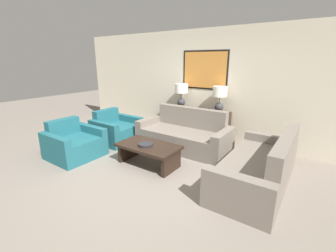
{
  "coord_description": "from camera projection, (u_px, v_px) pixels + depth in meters",
  "views": [
    {
      "loc": [
        2.46,
        -2.63,
        1.94
      ],
      "look_at": [
        -0.03,
        0.94,
        0.65
      ],
      "focal_mm": 24.0,
      "sensor_mm": 36.0,
      "label": 1
    }
  ],
  "objects": [
    {
      "name": "ground_plane",
      "position": [
        139.0,
        174.0,
        3.97
      ],
      "size": [
        20.0,
        20.0,
        0.0
      ],
      "primitive_type": "plane",
      "color": "slate"
    },
    {
      "name": "back_wall",
      "position": [
        205.0,
        85.0,
        5.56
      ],
      "size": [
        8.12,
        0.12,
        2.65
      ],
      "color": "beige",
      "rests_on": "ground_plane"
    },
    {
      "name": "console_table",
      "position": [
        198.0,
        124.0,
        5.62
      ],
      "size": [
        1.52,
        0.39,
        0.76
      ],
      "color": "#332319",
      "rests_on": "ground_plane"
    },
    {
      "name": "table_lamp_left",
      "position": [
        181.0,
        92.0,
        5.68
      ],
      "size": [
        0.33,
        0.33,
        0.6
      ],
      "color": "#333338",
      "rests_on": "console_table"
    },
    {
      "name": "table_lamp_right",
      "position": [
        220.0,
        96.0,
        5.12
      ],
      "size": [
        0.33,
        0.33,
        0.6
      ],
      "color": "#333338",
      "rests_on": "console_table"
    },
    {
      "name": "couch_by_back_wall",
      "position": [
        184.0,
        135.0,
        5.1
      ],
      "size": [
        2.08,
        0.92,
        0.88
      ],
      "color": "slate",
      "rests_on": "ground_plane"
    },
    {
      "name": "couch_by_side",
      "position": [
        259.0,
        168.0,
        3.55
      ],
      "size": [
        0.92,
        2.08,
        0.88
      ],
      "color": "slate",
      "rests_on": "ground_plane"
    },
    {
      "name": "coffee_table",
      "position": [
        149.0,
        150.0,
        4.24
      ],
      "size": [
        1.17,
        0.66,
        0.4
      ],
      "color": "black",
      "rests_on": "ground_plane"
    },
    {
      "name": "decorative_bowl",
      "position": [
        145.0,
        144.0,
        4.18
      ],
      "size": [
        0.28,
        0.28,
        0.04
      ],
      "color": "#232328",
      "rests_on": "coffee_table"
    },
    {
      "name": "armchair_near_back_wall",
      "position": [
        116.0,
        130.0,
        5.53
      ],
      "size": [
        0.91,
        0.96,
        0.75
      ],
      "color": "#1E5B66",
      "rests_on": "ground_plane"
    },
    {
      "name": "armchair_near_camera",
      "position": [
        74.0,
        144.0,
        4.63
      ],
      "size": [
        0.91,
        0.96,
        0.75
      ],
      "color": "#1E5B66",
      "rests_on": "ground_plane"
    }
  ]
}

